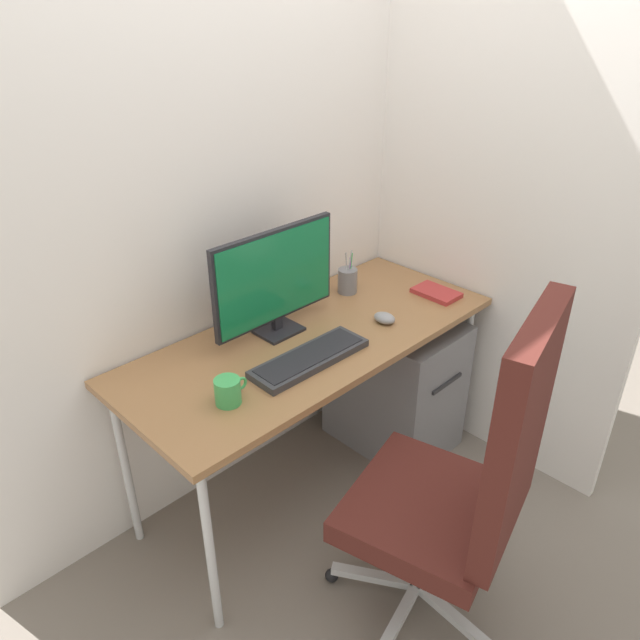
# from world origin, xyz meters

# --- Properties ---
(ground_plane) EXTENTS (8.00, 8.00, 0.00)m
(ground_plane) POSITION_xyz_m (0.00, 0.00, 0.00)
(ground_plane) COLOR slate
(wall_back) EXTENTS (2.45, 0.04, 2.80)m
(wall_back) POSITION_xyz_m (0.00, 0.35, 1.40)
(wall_back) COLOR white
(wall_back) RESTS_ON ground_plane
(wall_side_right) EXTENTS (0.04, 1.56, 2.80)m
(wall_side_right) POSITION_xyz_m (0.80, -0.13, 1.40)
(wall_side_right) COLOR white
(wall_side_right) RESTS_ON ground_plane
(desk) EXTENTS (1.53, 0.64, 0.75)m
(desk) POSITION_xyz_m (0.00, 0.00, 0.70)
(desk) COLOR #996B42
(desk) RESTS_ON ground_plane
(office_chair) EXTENTS (0.64, 0.62, 1.21)m
(office_chair) POSITION_xyz_m (-0.12, -0.79, 0.62)
(office_chair) COLOR black
(office_chair) RESTS_ON ground_plane
(filing_cabinet) EXTENTS (0.41, 0.55, 0.64)m
(filing_cabinet) POSITION_xyz_m (0.48, -0.05, 0.32)
(filing_cabinet) COLOR slate
(filing_cabinet) RESTS_ON ground_plane
(monitor) EXTENTS (0.56, 0.13, 0.41)m
(monitor) POSITION_xyz_m (-0.07, 0.12, 0.97)
(monitor) COLOR black
(monitor) RESTS_ON desk
(keyboard) EXTENTS (0.46, 0.16, 0.03)m
(keyboard) POSITION_xyz_m (-0.14, -0.13, 0.77)
(keyboard) COLOR #333338
(keyboard) RESTS_ON desk
(mouse) EXTENTS (0.07, 0.10, 0.04)m
(mouse) POSITION_xyz_m (0.27, -0.13, 0.77)
(mouse) COLOR gray
(mouse) RESTS_ON desk
(pen_holder) EXTENTS (0.08, 0.08, 0.19)m
(pen_holder) POSITION_xyz_m (0.37, 0.16, 0.81)
(pen_holder) COLOR slate
(pen_holder) RESTS_ON desk
(notebook) EXTENTS (0.13, 0.20, 0.02)m
(notebook) POSITION_xyz_m (0.62, -0.13, 0.76)
(notebook) COLOR #B23333
(notebook) RESTS_ON desk
(coffee_mug) EXTENTS (0.12, 0.08, 0.09)m
(coffee_mug) POSITION_xyz_m (-0.49, -0.12, 0.80)
(coffee_mug) COLOR #3FAD59
(coffee_mug) RESTS_ON desk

